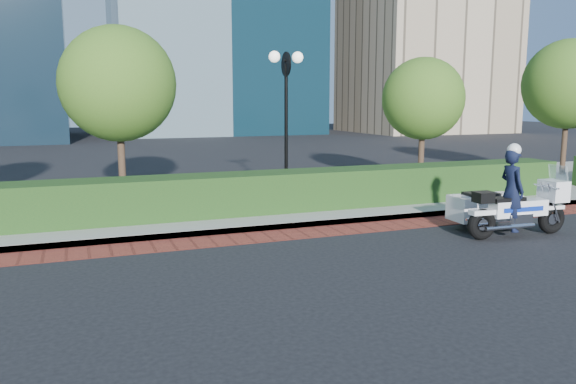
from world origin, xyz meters
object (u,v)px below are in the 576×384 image
object	(u,v)px
lamppost	(286,101)
tree_b	(118,84)
tree_c	(423,99)
police_motorcycle	(503,203)
tree_d	(569,84)

from	to	relation	value
lamppost	tree_b	world-z (taller)	tree_b
tree_c	police_motorcycle	xyz separation A→B (m)	(-2.28, -6.61, -2.34)
tree_c	tree_d	size ratio (longest dim) A/B	0.83
tree_c	tree_d	bearing A→B (deg)	0.00
lamppost	police_motorcycle	size ratio (longest dim) A/B	1.64
tree_b	police_motorcycle	size ratio (longest dim) A/B	1.91
tree_b	tree_c	bearing A→B (deg)	-0.00
tree_b	police_motorcycle	bearing A→B (deg)	-40.58
police_motorcycle	tree_c	bearing A→B (deg)	73.44
tree_c	tree_d	world-z (taller)	tree_d
tree_d	police_motorcycle	xyz separation A→B (m)	(-8.78, -6.61, -2.90)
lamppost	tree_b	size ratio (longest dim) A/B	0.86
tree_d	police_motorcycle	world-z (taller)	tree_d
tree_c	police_motorcycle	world-z (taller)	tree_c
lamppost	tree_d	bearing A→B (deg)	6.18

